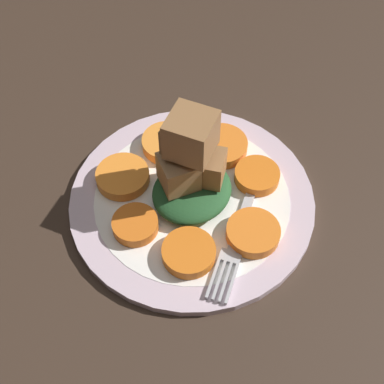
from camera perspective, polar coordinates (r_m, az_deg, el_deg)
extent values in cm
cube|color=#38281E|center=(62.66, 0.00, -1.67)|extent=(120.00, 120.00, 2.00)
cylinder|color=silver|center=(61.43, 0.00, -0.88)|extent=(28.00, 28.00, 1.00)
cylinder|color=white|center=(61.39, 0.00, -0.85)|extent=(22.40, 22.40, 1.00)
cylinder|color=orange|center=(62.37, -7.40, 1.64)|extent=(6.21, 6.21, 1.35)
cylinder|color=orange|center=(58.38, -6.08, -3.49)|extent=(5.05, 5.05, 1.35)
cylinder|color=orange|center=(56.27, -0.35, -6.47)|extent=(5.72, 5.72, 1.35)
cylinder|color=orange|center=(57.97, 6.63, -4.22)|extent=(5.84, 5.84, 1.35)
cylinder|color=orange|center=(62.39, 6.94, 1.74)|extent=(5.24, 5.24, 1.35)
cylinder|color=orange|center=(64.93, 3.14, 4.93)|extent=(6.36, 6.36, 1.35)
cylinder|color=orange|center=(65.22, -2.69, 5.26)|extent=(6.08, 6.08, 1.35)
ellipsoid|color=#235128|center=(59.93, 0.00, 0.14)|extent=(9.51, 8.56, 2.49)
cube|color=olive|center=(58.18, 1.73, 2.67)|extent=(4.67, 4.67, 3.52)
cube|color=brown|center=(58.48, 0.04, 3.28)|extent=(4.48, 4.48, 3.77)
cube|color=#9E754C|center=(57.55, -1.44, 2.18)|extent=(5.26, 5.26, 3.86)
cube|color=olive|center=(54.25, -0.10, 6.10)|extent=(5.66, 5.66, 4.61)
cube|color=brown|center=(55.84, -1.00, 5.56)|extent=(3.97, 3.97, 3.59)
cube|color=#B2B2B7|center=(60.14, 5.79, -1.71)|extent=(11.31, 5.03, 0.40)
cube|color=#B2B2B7|center=(56.72, 4.10, -6.89)|extent=(2.12, 2.65, 0.40)
cube|color=#B2B2B7|center=(55.25, 4.25, -9.75)|extent=(4.41, 1.86, 0.40)
cube|color=#B2B2B7|center=(55.30, 3.58, -9.57)|extent=(4.41, 1.86, 0.40)
cube|color=#B2B2B7|center=(55.36, 2.91, -9.38)|extent=(4.41, 1.86, 0.40)
cube|color=#B2B2B7|center=(55.43, 2.24, -9.19)|extent=(4.41, 1.86, 0.40)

